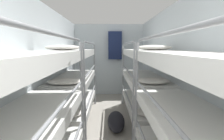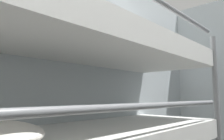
# 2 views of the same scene
# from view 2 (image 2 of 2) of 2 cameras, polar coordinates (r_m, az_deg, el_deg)

# --- Properties ---
(bunk_stack_left_far) EXTENTS (0.76, 1.89, 1.73)m
(bunk_stack_left_far) POSITION_cam_2_polar(r_m,az_deg,el_deg) (1.37, -3.00, -17.19)
(bunk_stack_left_far) COLOR gray
(bunk_stack_left_far) RESTS_ON ground_plane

